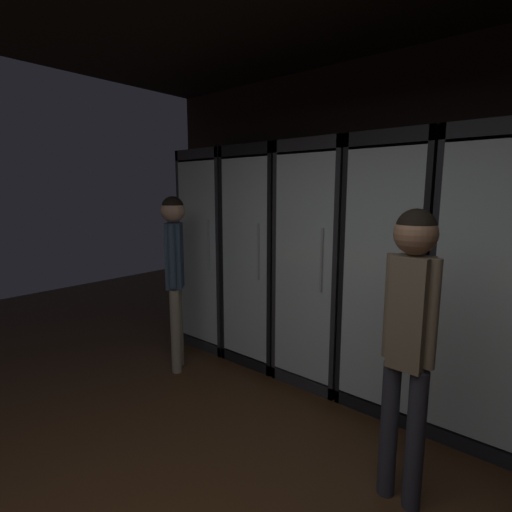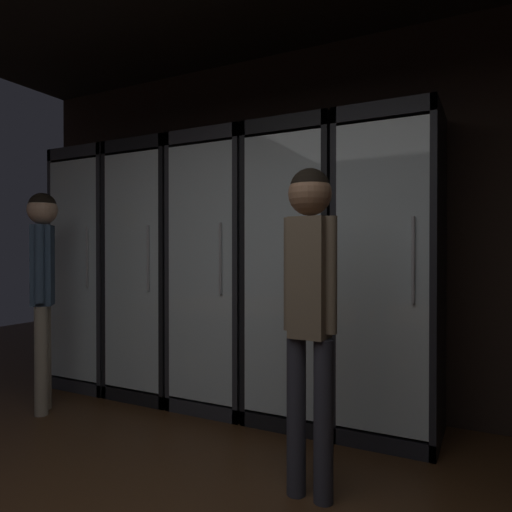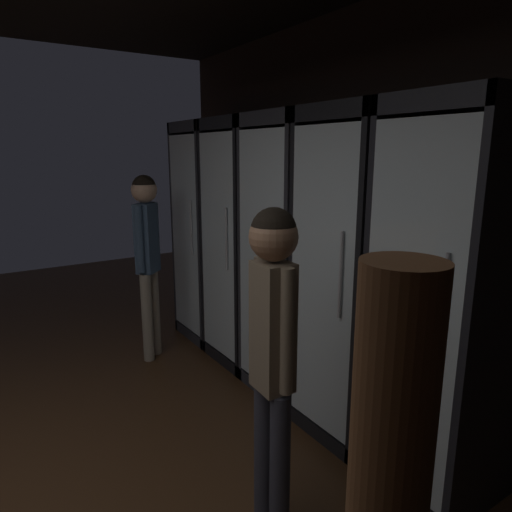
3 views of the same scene
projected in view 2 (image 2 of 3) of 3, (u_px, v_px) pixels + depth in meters
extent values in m
cube|color=black|center=(341.00, 226.00, 3.52)|extent=(6.00, 0.06, 2.80)
cube|color=#2B2B30|center=(123.00, 268.00, 4.44)|extent=(0.63, 0.04, 2.10)
cube|color=#2B2B30|center=(77.00, 268.00, 4.32)|extent=(0.04, 0.62, 2.10)
cube|color=#2B2B30|center=(124.00, 269.00, 4.05)|extent=(0.04, 0.62, 2.10)
cube|color=#2B2B30|center=(100.00, 158.00, 4.17)|extent=(0.63, 0.62, 0.10)
cube|color=#2B2B30|center=(100.00, 378.00, 4.19)|extent=(0.63, 0.62, 0.10)
cube|color=white|center=(120.00, 268.00, 4.41)|extent=(0.55, 0.02, 1.86)
cube|color=silver|center=(74.00, 270.00, 3.92)|extent=(0.55, 0.02, 1.86)
cylinder|color=#B2B2B7|center=(87.00, 257.00, 3.81)|extent=(0.02, 0.02, 0.50)
cube|color=silver|center=(100.00, 370.00, 4.19)|extent=(0.53, 0.54, 0.02)
cylinder|color=gray|center=(93.00, 355.00, 4.27)|extent=(0.07, 0.07, 0.23)
cylinder|color=gray|center=(93.00, 337.00, 4.27)|extent=(0.03, 0.03, 0.10)
cylinder|color=white|center=(93.00, 354.00, 4.27)|extent=(0.08, 0.08, 0.09)
cylinder|color=gray|center=(115.00, 357.00, 4.16)|extent=(0.07, 0.07, 0.24)
cylinder|color=gray|center=(115.00, 340.00, 4.16)|extent=(0.02, 0.02, 0.08)
cylinder|color=#B2332D|center=(115.00, 361.00, 4.16)|extent=(0.07, 0.07, 0.06)
cube|color=silver|center=(100.00, 320.00, 4.19)|extent=(0.53, 0.54, 0.02)
cylinder|color=brown|center=(86.00, 307.00, 4.27)|extent=(0.08, 0.08, 0.19)
cylinder|color=brown|center=(86.00, 293.00, 4.27)|extent=(0.02, 0.02, 0.07)
cylinder|color=#B2332D|center=(86.00, 310.00, 4.27)|extent=(0.08, 0.08, 0.06)
cylinder|color=brown|center=(103.00, 307.00, 4.22)|extent=(0.06, 0.06, 0.20)
cylinder|color=brown|center=(103.00, 293.00, 4.21)|extent=(0.02, 0.02, 0.06)
cylinder|color=beige|center=(103.00, 308.00, 4.22)|extent=(0.07, 0.07, 0.07)
cylinder|color=#194723|center=(115.00, 309.00, 4.12)|extent=(0.06, 0.06, 0.20)
cylinder|color=#194723|center=(115.00, 294.00, 4.12)|extent=(0.02, 0.02, 0.07)
cylinder|color=white|center=(115.00, 310.00, 4.12)|extent=(0.07, 0.07, 0.06)
cube|color=silver|center=(100.00, 269.00, 4.18)|extent=(0.53, 0.54, 0.02)
cylinder|color=#194723|center=(87.00, 257.00, 4.23)|extent=(0.07, 0.07, 0.20)
cylinder|color=#194723|center=(87.00, 242.00, 4.23)|extent=(0.02, 0.02, 0.06)
cylinder|color=#B2332D|center=(87.00, 259.00, 4.23)|extent=(0.07, 0.07, 0.08)
cylinder|color=black|center=(114.00, 257.00, 4.17)|extent=(0.06, 0.06, 0.21)
cylinder|color=black|center=(114.00, 240.00, 4.16)|extent=(0.03, 0.03, 0.10)
cylinder|color=tan|center=(114.00, 258.00, 4.17)|extent=(0.07, 0.07, 0.07)
cube|color=silver|center=(100.00, 218.00, 4.18)|extent=(0.53, 0.54, 0.02)
cylinder|color=#194723|center=(91.00, 205.00, 4.25)|extent=(0.06, 0.06, 0.23)
cylinder|color=#194723|center=(91.00, 188.00, 4.25)|extent=(0.02, 0.02, 0.08)
cylinder|color=tan|center=(91.00, 209.00, 4.25)|extent=(0.06, 0.06, 0.09)
cylinder|color=black|center=(111.00, 206.00, 4.11)|extent=(0.07, 0.07, 0.19)
cylinder|color=black|center=(111.00, 191.00, 4.11)|extent=(0.02, 0.02, 0.08)
cylinder|color=#B2332D|center=(111.00, 205.00, 4.11)|extent=(0.07, 0.07, 0.06)
cube|color=black|center=(177.00, 269.00, 4.14)|extent=(0.63, 0.04, 2.10)
cube|color=black|center=(130.00, 269.00, 4.02)|extent=(0.04, 0.62, 2.10)
cube|color=black|center=(185.00, 270.00, 3.75)|extent=(0.04, 0.62, 2.10)
cube|color=black|center=(156.00, 151.00, 3.88)|extent=(0.63, 0.62, 0.10)
cube|color=black|center=(156.00, 388.00, 3.90)|extent=(0.63, 0.62, 0.10)
cube|color=white|center=(175.00, 269.00, 4.12)|extent=(0.55, 0.02, 1.86)
cube|color=silver|center=(132.00, 271.00, 3.62)|extent=(0.55, 0.02, 1.86)
cylinder|color=#B2B2B7|center=(148.00, 258.00, 3.51)|extent=(0.02, 0.02, 0.50)
cube|color=silver|center=(156.00, 379.00, 3.90)|extent=(0.53, 0.54, 0.02)
cylinder|color=#9EAD99|center=(138.00, 365.00, 3.95)|extent=(0.08, 0.08, 0.20)
cylinder|color=#9EAD99|center=(138.00, 348.00, 3.95)|extent=(0.03, 0.03, 0.09)
cylinder|color=beige|center=(138.00, 368.00, 3.95)|extent=(0.08, 0.08, 0.07)
cylinder|color=#9EAD99|center=(159.00, 365.00, 3.93)|extent=(0.08, 0.08, 0.22)
cylinder|color=#9EAD99|center=(159.00, 347.00, 3.93)|extent=(0.03, 0.03, 0.08)
cylinder|color=#B2332D|center=(159.00, 366.00, 3.93)|extent=(0.08, 0.08, 0.06)
cylinder|color=gray|center=(173.00, 369.00, 3.82)|extent=(0.07, 0.07, 0.19)
cylinder|color=gray|center=(173.00, 353.00, 3.82)|extent=(0.02, 0.02, 0.07)
cylinder|color=white|center=(173.00, 369.00, 3.82)|extent=(0.07, 0.07, 0.06)
cube|color=silver|center=(156.00, 325.00, 3.89)|extent=(0.53, 0.54, 0.02)
cylinder|color=#194723|center=(139.00, 312.00, 3.96)|extent=(0.06, 0.06, 0.18)
cylinder|color=#194723|center=(139.00, 298.00, 3.96)|extent=(0.03, 0.03, 0.07)
cylinder|color=#B2332D|center=(139.00, 312.00, 3.96)|extent=(0.07, 0.07, 0.05)
cylinder|color=#336B38|center=(159.00, 313.00, 3.92)|extent=(0.08, 0.08, 0.18)
cylinder|color=#336B38|center=(159.00, 299.00, 3.92)|extent=(0.03, 0.03, 0.06)
cylinder|color=tan|center=(159.00, 314.00, 3.92)|extent=(0.08, 0.08, 0.07)
cylinder|color=black|center=(172.00, 312.00, 3.79)|extent=(0.07, 0.07, 0.23)
cylinder|color=black|center=(172.00, 292.00, 3.79)|extent=(0.02, 0.02, 0.09)
cylinder|color=tan|center=(172.00, 315.00, 3.79)|extent=(0.08, 0.08, 0.09)
cube|color=silver|center=(156.00, 270.00, 3.89)|extent=(0.53, 0.54, 0.02)
cylinder|color=gray|center=(139.00, 258.00, 3.96)|extent=(0.06, 0.06, 0.18)
cylinder|color=gray|center=(139.00, 243.00, 3.96)|extent=(0.02, 0.02, 0.09)
cylinder|color=tan|center=(139.00, 258.00, 3.96)|extent=(0.06, 0.06, 0.07)
cylinder|color=brown|center=(157.00, 257.00, 3.91)|extent=(0.07, 0.07, 0.20)
cylinder|color=brown|center=(157.00, 241.00, 3.91)|extent=(0.02, 0.02, 0.07)
cylinder|color=#2D2D33|center=(157.00, 258.00, 3.92)|extent=(0.07, 0.07, 0.06)
cylinder|color=gray|center=(174.00, 257.00, 3.82)|extent=(0.07, 0.07, 0.20)
cylinder|color=gray|center=(174.00, 241.00, 3.82)|extent=(0.02, 0.02, 0.07)
cylinder|color=tan|center=(174.00, 260.00, 3.82)|extent=(0.07, 0.07, 0.07)
cube|color=silver|center=(156.00, 216.00, 3.88)|extent=(0.53, 0.54, 0.02)
cylinder|color=black|center=(148.00, 203.00, 3.99)|extent=(0.08, 0.08, 0.23)
cylinder|color=black|center=(148.00, 184.00, 3.99)|extent=(0.03, 0.03, 0.09)
cylinder|color=#2D2D33|center=(148.00, 203.00, 3.99)|extent=(0.08, 0.08, 0.08)
cylinder|color=#194723|center=(170.00, 201.00, 3.83)|extent=(0.06, 0.06, 0.22)
cylinder|color=#194723|center=(170.00, 183.00, 3.83)|extent=(0.02, 0.02, 0.09)
cylinder|color=#2D2D33|center=(170.00, 201.00, 3.83)|extent=(0.07, 0.07, 0.06)
cube|color=#2B2B30|center=(240.00, 270.00, 3.85)|extent=(0.63, 0.04, 2.10)
cube|color=#2B2B30|center=(191.00, 270.00, 3.73)|extent=(0.04, 0.62, 2.10)
cube|color=#2B2B30|center=(255.00, 272.00, 3.46)|extent=(0.04, 0.62, 2.10)
cube|color=#2B2B30|center=(221.00, 143.00, 3.59)|extent=(0.63, 0.62, 0.10)
cube|color=#2B2B30|center=(222.00, 399.00, 3.60)|extent=(0.63, 0.62, 0.10)
cube|color=white|center=(238.00, 270.00, 3.82)|extent=(0.55, 0.02, 1.86)
cube|color=silver|center=(200.00, 273.00, 3.33)|extent=(0.55, 0.02, 1.86)
cylinder|color=#B2B2B7|center=(220.00, 258.00, 3.22)|extent=(0.02, 0.02, 0.50)
cube|color=silver|center=(222.00, 390.00, 3.60)|extent=(0.53, 0.54, 0.02)
cylinder|color=brown|center=(202.00, 370.00, 3.70)|extent=(0.06, 0.06, 0.24)
cylinder|color=brown|center=(202.00, 351.00, 3.70)|extent=(0.02, 0.02, 0.08)
cylinder|color=white|center=(202.00, 370.00, 3.70)|extent=(0.06, 0.06, 0.07)
cylinder|color=brown|center=(213.00, 376.00, 3.61)|extent=(0.06, 0.06, 0.20)
cylinder|color=brown|center=(213.00, 358.00, 3.61)|extent=(0.02, 0.02, 0.08)
cylinder|color=white|center=(213.00, 375.00, 3.61)|extent=(0.06, 0.06, 0.06)
cylinder|color=gray|center=(231.00, 376.00, 3.61)|extent=(0.08, 0.08, 0.19)
cylinder|color=gray|center=(231.00, 360.00, 3.61)|extent=(0.02, 0.02, 0.07)
cylinder|color=beige|center=(231.00, 378.00, 3.62)|extent=(0.08, 0.08, 0.06)
cylinder|color=#194723|center=(242.00, 380.00, 3.47)|extent=(0.06, 0.06, 0.21)
cylinder|color=#194723|center=(242.00, 360.00, 3.47)|extent=(0.02, 0.02, 0.09)
cylinder|color=tan|center=(242.00, 383.00, 3.47)|extent=(0.07, 0.07, 0.08)
cube|color=silver|center=(222.00, 331.00, 3.60)|extent=(0.53, 0.54, 0.02)
cylinder|color=#9EAD99|center=(209.00, 316.00, 3.67)|extent=(0.08, 0.08, 0.20)
cylinder|color=#9EAD99|center=(209.00, 298.00, 3.67)|extent=(0.02, 0.02, 0.08)
cylinder|color=white|center=(209.00, 319.00, 3.67)|extent=(0.08, 0.08, 0.05)
cylinder|color=black|center=(237.00, 316.00, 3.54)|extent=(0.07, 0.07, 0.23)
cylinder|color=black|center=(237.00, 295.00, 3.54)|extent=(0.03, 0.03, 0.09)
cylinder|color=beige|center=(237.00, 318.00, 3.54)|extent=(0.08, 0.08, 0.09)
cube|color=silver|center=(222.00, 272.00, 3.59)|extent=(0.53, 0.54, 0.02)
cylinder|color=#336B38|center=(204.00, 255.00, 3.61)|extent=(0.07, 0.07, 0.24)
cylinder|color=#336B38|center=(204.00, 236.00, 3.61)|extent=(0.02, 0.02, 0.06)
cylinder|color=white|center=(204.00, 258.00, 3.61)|extent=(0.07, 0.07, 0.07)
cylinder|color=#9EAD99|center=(238.00, 258.00, 3.57)|extent=(0.07, 0.07, 0.20)
cylinder|color=#9EAD99|center=(238.00, 240.00, 3.56)|extent=(0.02, 0.02, 0.09)
cylinder|color=#2D2D33|center=(238.00, 259.00, 3.57)|extent=(0.07, 0.07, 0.07)
cube|color=silver|center=(221.00, 213.00, 3.59)|extent=(0.53, 0.54, 0.02)
cylinder|color=brown|center=(202.00, 198.00, 3.65)|extent=(0.08, 0.08, 0.22)
cylinder|color=brown|center=(202.00, 179.00, 3.65)|extent=(0.03, 0.03, 0.09)
cylinder|color=#2D2D33|center=(202.00, 201.00, 3.65)|extent=(0.08, 0.08, 0.08)
cylinder|color=#336B38|center=(218.00, 197.00, 3.55)|extent=(0.08, 0.08, 0.22)
cylinder|color=#336B38|center=(218.00, 179.00, 3.55)|extent=(0.03, 0.03, 0.07)
cylinder|color=beige|center=(218.00, 201.00, 3.55)|extent=(0.08, 0.08, 0.08)
cylinder|color=#9EAD99|center=(240.00, 198.00, 3.50)|extent=(0.07, 0.07, 0.20)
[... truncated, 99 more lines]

